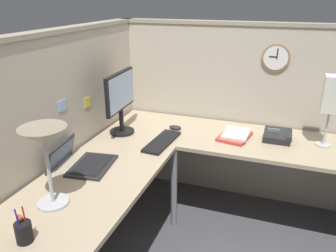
# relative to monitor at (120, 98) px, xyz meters

# --- Properties ---
(ground_plane) EXTENTS (6.80, 6.80, 0.00)m
(ground_plane) POSITION_rel_monitor_xyz_m (-0.25, -0.64, -1.02)
(ground_plane) COLOR #47474C
(cubicle_wall_back) EXTENTS (2.57, 0.12, 1.58)m
(cubicle_wall_back) POSITION_rel_monitor_xyz_m (-0.61, 0.23, -0.23)
(cubicle_wall_back) COLOR #B7AD99
(cubicle_wall_back) RESTS_ON ground
(cubicle_wall_right) EXTENTS (0.12, 2.37, 1.58)m
(cubicle_wall_right) POSITION_rel_monitor_xyz_m (0.62, -0.90, -0.23)
(cubicle_wall_right) COLOR #B7AD99
(cubicle_wall_right) RESTS_ON ground
(desk) EXTENTS (2.35, 2.15, 0.73)m
(desk) POSITION_rel_monitor_xyz_m (-0.39, -0.69, -0.39)
(desk) COLOR tan
(desk) RESTS_ON ground
(monitor) EXTENTS (0.46, 0.20, 0.50)m
(monitor) POSITION_rel_monitor_xyz_m (0.00, 0.00, 0.00)
(monitor) COLOR black
(monitor) RESTS_ON desk
(laptop) EXTENTS (0.39, 0.42, 0.22)m
(laptop) POSITION_rel_monitor_xyz_m (-0.60, 0.02, -0.27)
(laptop) COLOR #232326
(laptop) RESTS_ON desk
(keyboard) EXTENTS (0.44, 0.17, 0.02)m
(keyboard) POSITION_rel_monitor_xyz_m (-0.08, -0.38, -0.28)
(keyboard) COLOR black
(keyboard) RESTS_ON desk
(computer_mouse) EXTENTS (0.06, 0.10, 0.03)m
(computer_mouse) POSITION_rel_monitor_xyz_m (0.21, -0.39, -0.28)
(computer_mouse) COLOR #232326
(computer_mouse) RESTS_ON desk
(desk_lamp_dome) EXTENTS (0.24, 0.24, 0.44)m
(desk_lamp_dome) POSITION_rel_monitor_xyz_m (-1.02, -0.10, 0.07)
(desk_lamp_dome) COLOR #B7BABF
(desk_lamp_dome) RESTS_ON desk
(pen_cup) EXTENTS (0.08, 0.08, 0.18)m
(pen_cup) POSITION_rel_monitor_xyz_m (-1.31, -0.17, -0.24)
(pen_cup) COLOR black
(pen_cup) RESTS_ON desk
(office_phone) EXTENTS (0.19, 0.21, 0.11)m
(office_phone) POSITION_rel_monitor_xyz_m (0.26, -1.21, -0.26)
(office_phone) COLOR #232326
(office_phone) RESTS_ON desk
(book_stack) EXTENTS (0.32, 0.26, 0.04)m
(book_stack) POSITION_rel_monitor_xyz_m (0.20, -0.89, -0.27)
(book_stack) COLOR #BF3F38
(book_stack) RESTS_ON desk
(desk_lamp_paper) EXTENTS (0.13, 0.13, 0.53)m
(desk_lamp_paper) POSITION_rel_monitor_xyz_m (0.28, -1.53, 0.09)
(desk_lamp_paper) COLOR #B7BABF
(desk_lamp_paper) RESTS_ON desk
(wall_clock) EXTENTS (0.04, 0.22, 0.22)m
(wall_clock) POSITION_rel_monitor_xyz_m (0.57, -1.11, 0.29)
(wall_clock) COLOR olive
(pinned_note_leftmost) EXTENTS (0.09, 0.00, 0.07)m
(pinned_note_leftmost) POSITION_rel_monitor_xyz_m (-0.49, 0.18, 0.07)
(pinned_note_leftmost) COLOR #99B7E5
(pinned_note_middle) EXTENTS (0.08, 0.00, 0.08)m
(pinned_note_middle) POSITION_rel_monitor_xyz_m (-0.19, 0.18, 0.01)
(pinned_note_middle) COLOR #EAD84C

